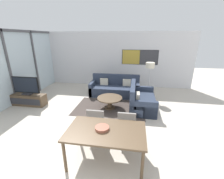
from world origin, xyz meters
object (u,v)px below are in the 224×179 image
tv_console (29,100)px  sofa_side (140,101)px  dining_table (106,134)px  floor_lamp (150,68)px  sofa_main (115,89)px  dining_chair_centre (127,125)px  coffee_table (110,100)px  dining_chair_left (97,122)px  fruit_bowl (102,128)px  television (26,86)px

tv_console → sofa_side: sofa_side is taller
tv_console → dining_table: (3.54, -2.29, 0.46)m
floor_lamp → tv_console: bearing=-162.8°
tv_console → sofa_side: size_ratio=0.82×
sofa_main → sofa_side: bearing=-47.3°
sofa_main → dining_table: (0.36, -3.92, 0.40)m
sofa_main → dining_chair_centre: 3.32m
sofa_side → coffee_table: bearing=99.8°
sofa_side → dining_chair_centre: bearing=169.6°
sofa_side → dining_chair_left: 2.32m
dining_chair_left → floor_lamp: 3.48m
tv_console → fruit_bowl: fruit_bowl is taller
floor_lamp → coffee_table: bearing=-140.4°
dining_table → dining_chair_centre: 0.81m
coffee_table → fruit_bowl: (0.28, -2.50, 0.48)m
coffee_table → dining_chair_centre: size_ratio=1.05×
floor_lamp → television: bearing=-162.8°
television → sofa_side: bearing=5.6°
dining_chair_centre → television: bearing=157.7°
tv_console → sofa_side: 4.31m
dining_chair_centre → floor_lamp: (0.72, 3.04, 0.83)m
coffee_table → sofa_side: bearing=9.8°
sofa_main → fruit_bowl: sofa_main is taller
sofa_side → dining_chair_centre: sofa_side is taller
dining_chair_left → floor_lamp: floor_lamp is taller
sofa_main → coffee_table: bearing=-90.0°
television → fruit_bowl: television is taller
sofa_side → dining_chair_left: (-1.13, -2.02, 0.21)m
dining_table → fruit_bowl: fruit_bowl is taller
dining_table → dining_chair_left: 0.81m
tv_console → television: television is taller
sofa_side → coffee_table: 1.13m
coffee_table → dining_table: 2.57m
television → sofa_main: 3.60m
television → coffee_table: size_ratio=1.14×
sofa_main → floor_lamp: size_ratio=1.41×
tv_console → dining_chair_left: (3.16, -1.60, 0.28)m
tv_console → floor_lamp: floor_lamp is taller
coffee_table → dining_chair_centre: (0.74, -1.83, 0.18)m
dining_chair_left → fruit_bowl: bearing=-66.2°
sofa_side → fruit_bowl: bearing=162.8°
television → dining_chair_centre: (3.92, -1.60, -0.28)m
dining_table → fruit_bowl: bearing=165.4°
sofa_side → dining_table: 2.84m
dining_table → floor_lamp: floor_lamp is taller
coffee_table → dining_table: (0.36, -2.52, 0.37)m
television → floor_lamp: (4.64, 1.44, 0.55)m
fruit_bowl → floor_lamp: (1.18, 3.71, 0.54)m
sofa_side → fruit_bowl: (-0.83, -2.69, 0.51)m
dining_chair_centre → fruit_bowl: dining_chair_centre is taller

